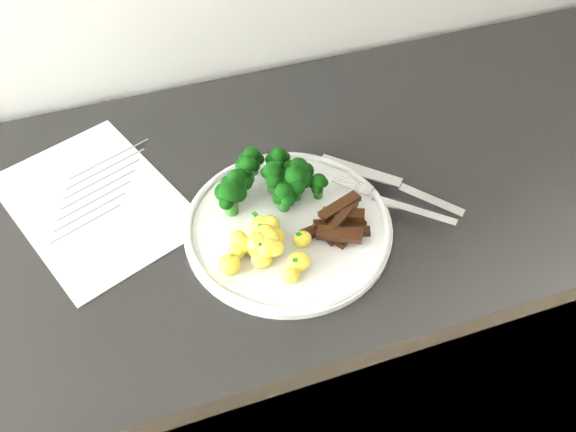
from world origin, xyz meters
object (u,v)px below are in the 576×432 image
(broccoli, at_px, (271,178))
(counter, at_px, (301,332))
(plate, at_px, (288,226))
(beef_strips, at_px, (340,224))
(recipe_paper, at_px, (95,202))
(potatoes, at_px, (264,245))
(knife, at_px, (408,192))
(fork, at_px, (396,203))

(broccoli, bearing_deg, counter, 7.02)
(plate, bearing_deg, beef_strips, -24.83)
(recipe_paper, distance_m, potatoes, 0.27)
(plate, relative_size, beef_strips, 2.98)
(counter, bearing_deg, knife, -25.28)
(plate, height_order, potatoes, potatoes)
(broccoli, bearing_deg, beef_strips, -52.77)
(counter, relative_size, knife, 12.96)
(plate, relative_size, broccoli, 1.80)
(potatoes, relative_size, knife, 0.74)
(counter, xyz_separation_m, plate, (-0.05, -0.07, 0.45))
(recipe_paper, bearing_deg, plate, -28.76)
(counter, relative_size, broccoli, 14.30)
(potatoes, bearing_deg, fork, 5.14)
(recipe_paper, relative_size, knife, 1.98)
(broccoli, distance_m, beef_strips, 0.12)
(plate, bearing_deg, potatoes, -142.23)
(counter, relative_size, beef_strips, 23.63)
(counter, bearing_deg, plate, -126.64)
(broccoli, height_order, beef_strips, broccoli)
(recipe_paper, relative_size, beef_strips, 3.60)
(beef_strips, xyz_separation_m, knife, (0.12, 0.04, -0.01))
(potatoes, distance_m, fork, 0.21)
(plate, xyz_separation_m, knife, (0.19, 0.00, 0.00))
(potatoes, bearing_deg, knife, 9.74)
(fork, relative_size, knife, 0.82)
(counter, height_order, recipe_paper, recipe_paper)
(counter, distance_m, plate, 0.46)
(recipe_paper, distance_m, knife, 0.47)
(recipe_paper, bearing_deg, counter, -12.83)
(recipe_paper, relative_size, plate, 1.21)
(beef_strips, bearing_deg, knife, 15.95)
(potatoes, bearing_deg, plate, 37.77)
(plate, distance_m, potatoes, 0.06)
(broccoli, bearing_deg, plate, -85.46)
(counter, height_order, broccoli, broccoli)
(potatoes, bearing_deg, broccoli, 67.40)
(fork, bearing_deg, recipe_paper, 159.17)
(plate, bearing_deg, counter, 53.36)
(plate, height_order, beef_strips, beef_strips)
(broccoli, relative_size, potatoes, 1.23)
(broccoli, xyz_separation_m, knife, (0.20, -0.06, -0.04))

